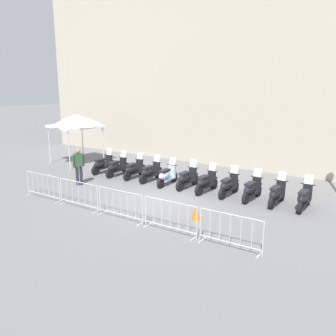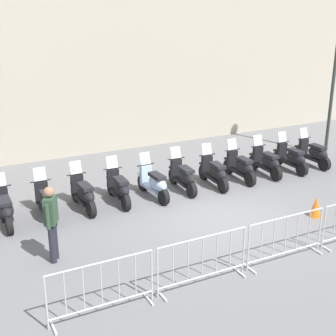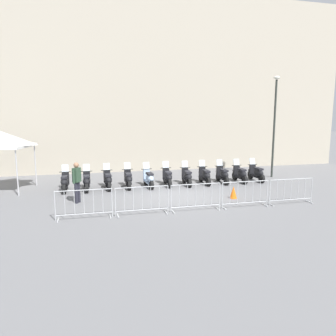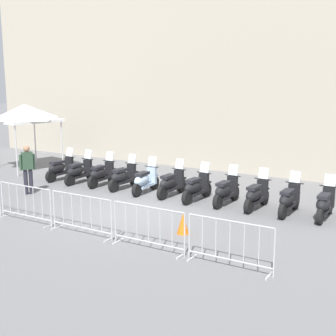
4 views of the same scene
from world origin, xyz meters
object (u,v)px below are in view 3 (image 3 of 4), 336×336
barrier_segment_1 (142,201)px  motorcycle_6 (187,177)px  motorcycle_7 (205,176)px  street_lamp (275,117)px  officer_near_row_end (77,180)px  canopy_tent (1,140)px  motorcycle_1 (87,181)px  motorcycle_4 (149,179)px  motorcycle_10 (257,173)px  motorcycle_3 (128,179)px  barrier_segment_2 (196,198)px  barrier_segment_4 (291,192)px  motorcycle_8 (223,175)px  motorcycle_9 (240,174)px  barrier_segment_0 (84,205)px  traffic_cone (233,192)px  motorcycle_0 (65,182)px  barrier_segment_3 (245,194)px  motorcycle_5 (168,177)px  motorcycle_2 (108,180)px

barrier_segment_1 → motorcycle_6: bearing=66.9°
motorcycle_7 → street_lamp: bearing=23.5°
barrier_segment_1 → officer_near_row_end: 3.34m
canopy_tent → motorcycle_1: bearing=-1.8°
motorcycle_4 → officer_near_row_end: (-2.95, -2.85, 0.53)m
motorcycle_10 → officer_near_row_end: officer_near_row_end is taller
motorcycle_3 → barrier_segment_2: bearing=-54.1°
motorcycle_10 → barrier_segment_2: bearing=-126.6°
motorcycle_1 → motorcycle_10: same height
barrier_segment_4 → motorcycle_1: bearing=163.2°
motorcycle_7 → street_lamp: (4.31, 1.87, 3.10)m
motorcycle_3 → motorcycle_6: same height
motorcycle_10 → officer_near_row_end: (-8.97, -4.23, 0.53)m
motorcycle_6 → canopy_tent: 9.35m
motorcycle_6 → motorcycle_8: bearing=14.0°
motorcycle_7 → motorcycle_9: bearing=11.2°
motorcycle_10 → street_lamp: 3.57m
barrier_segment_0 → traffic_cone: barrier_segment_0 is taller
barrier_segment_4 → street_lamp: size_ratio=0.33×
motorcycle_6 → motorcycle_9: bearing=12.9°
barrier_segment_4 → officer_near_row_end: size_ratio=1.14×
motorcycle_4 → barrier_segment_2: bearing=-65.4°
motorcycle_1 → motorcycle_8: size_ratio=1.00×
officer_near_row_end → traffic_cone: bearing=4.3°
barrier_segment_2 → barrier_segment_4: same height
motorcycle_7 → canopy_tent: 10.35m
motorcycle_3 → canopy_tent: canopy_tent is taller
motorcycle_0 → barrier_segment_3: (8.02, -2.99, 0.07)m
motorcycle_7 → motorcycle_8: 1.03m
barrier_segment_0 → barrier_segment_4: size_ratio=1.00×
motorcycle_6 → motorcycle_8: same height
motorcycle_4 → motorcycle_0: bearing=-169.4°
motorcycle_0 → canopy_tent: 3.66m
traffic_cone → canopy_tent: bearing=170.3°
street_lamp → motorcycle_6: bearing=-157.9°
motorcycle_5 → barrier_segment_1: motorcycle_5 is taller
motorcycle_0 → motorcycle_7: bearing=11.7°
traffic_cone → barrier_segment_1: bearing=-150.3°
barrier_segment_2 → barrier_segment_4: size_ratio=1.00×
motorcycle_1 → canopy_tent: canopy_tent is taller
motorcycle_6 → street_lamp: street_lamp is taller
motorcycle_10 → barrier_segment_0: 10.41m
motorcycle_2 → motorcycle_10: same height
motorcycle_3 → motorcycle_5: bearing=11.5°
barrier_segment_1 → traffic_cone: 4.57m
motorcycle_7 → traffic_cone: bearing=-74.9°
motorcycle_5 → officer_near_row_end: bearing=-141.1°
motorcycle_4 → motorcycle_5: bearing=17.8°
motorcycle_2 → officer_near_row_end: (-0.90, -2.56, 0.53)m
motorcycle_5 → motorcycle_7: size_ratio=1.00×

